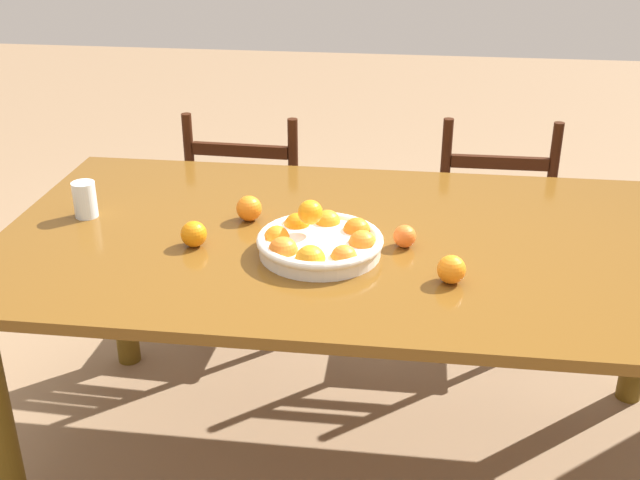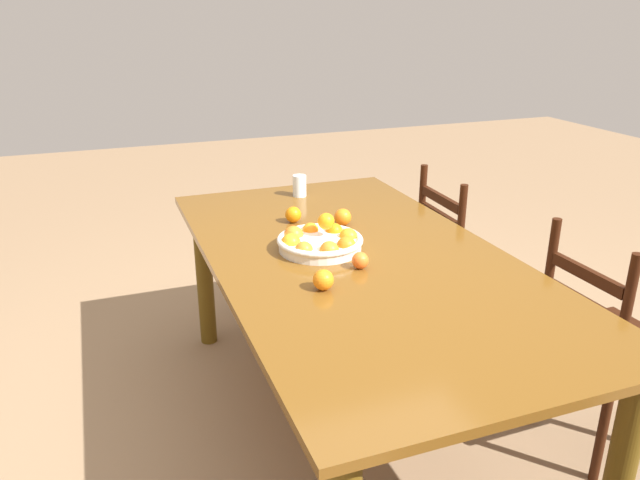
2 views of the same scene
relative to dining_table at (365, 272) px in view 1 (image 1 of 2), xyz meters
The scene contains 10 objects.
ground_plane 0.67m from the dining_table, ahead, with size 12.00×12.00×0.00m, color #907151.
dining_table is the anchor object (origin of this frame).
chair_near_window 0.97m from the dining_table, 121.62° to the left, with size 0.46×0.46×0.91m.
chair_by_cabinet 0.98m from the dining_table, 64.02° to the left, with size 0.43×0.43×0.91m.
fruit_bowl 0.22m from the dining_table, 133.92° to the right, with size 0.33×0.33×0.14m.
orange_loose_0 0.38m from the dining_table, 167.73° to the left, with size 0.07×0.07×0.07m, color orange.
orange_loose_1 0.35m from the dining_table, 45.71° to the right, with size 0.07×0.07×0.07m, color orange.
orange_loose_2 0.18m from the dining_table, 22.70° to the right, with size 0.06×0.06×0.06m, color orange.
orange_loose_3 0.49m from the dining_table, 166.04° to the right, with size 0.07×0.07×0.07m, color orange.
drinking_glass 0.84m from the dining_table, behind, with size 0.07×0.07×0.11m, color silver.
Camera 1 is at (0.13, -1.96, 1.70)m, focal length 44.26 mm.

